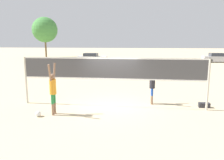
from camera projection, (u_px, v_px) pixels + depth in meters
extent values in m
plane|color=#C6B28C|center=(112.00, 106.00, 10.65)|extent=(200.00, 200.00, 0.00)
cylinder|color=beige|center=(26.00, 80.00, 11.03)|extent=(0.10, 0.10, 2.37)
cylinder|color=beige|center=(208.00, 85.00, 9.86)|extent=(0.10, 0.10, 2.37)
cube|color=#47474C|center=(112.00, 69.00, 10.33)|extent=(8.69, 0.02, 1.03)
cube|color=white|center=(112.00, 58.00, 10.25)|extent=(8.69, 0.03, 0.06)
cube|color=white|center=(112.00, 79.00, 10.42)|extent=(8.69, 0.03, 0.06)
cylinder|color=#8C664C|center=(53.00, 110.00, 9.32)|extent=(0.11, 0.11, 0.49)
cylinder|color=#267F3F|center=(52.00, 99.00, 9.25)|extent=(0.12, 0.12, 0.40)
cylinder|color=#8C664C|center=(55.00, 108.00, 9.52)|extent=(0.11, 0.11, 0.49)
cylinder|color=#267F3F|center=(54.00, 98.00, 9.44)|extent=(0.12, 0.12, 0.40)
cylinder|color=orange|center=(53.00, 87.00, 9.25)|extent=(0.28, 0.28, 0.64)
sphere|color=#8C664C|center=(52.00, 77.00, 9.18)|extent=(0.25, 0.25, 0.25)
cylinder|color=#8C664C|center=(50.00, 73.00, 8.91)|extent=(0.08, 0.23, 0.71)
cylinder|color=#8C664C|center=(54.00, 71.00, 9.38)|extent=(0.08, 0.23, 0.71)
cylinder|color=#8C664C|center=(152.00, 99.00, 11.15)|extent=(0.11, 0.11, 0.44)
cylinder|color=#1E47A5|center=(152.00, 91.00, 11.08)|extent=(0.12, 0.12, 0.36)
cylinder|color=#8C664C|center=(152.00, 100.00, 10.95)|extent=(0.11, 0.11, 0.44)
cylinder|color=#1E47A5|center=(152.00, 92.00, 10.88)|extent=(0.12, 0.12, 0.36)
cylinder|color=#26262D|center=(152.00, 83.00, 10.90)|extent=(0.28, 0.28, 0.57)
sphere|color=#8C664C|center=(153.00, 75.00, 10.83)|extent=(0.22, 0.22, 0.22)
cylinder|color=#8C664C|center=(152.00, 71.00, 11.03)|extent=(0.08, 0.21, 0.64)
cylinder|color=#8C664C|center=(153.00, 72.00, 10.57)|extent=(0.08, 0.21, 0.64)
sphere|color=white|center=(38.00, 114.00, 9.17)|extent=(0.24, 0.24, 0.24)
cube|color=#2D2D33|center=(204.00, 105.00, 10.45)|extent=(0.51, 0.26, 0.23)
cube|color=silver|center=(92.00, 58.00, 34.68)|extent=(4.73, 1.87, 0.72)
cube|color=#2D333D|center=(91.00, 55.00, 34.61)|extent=(2.14, 1.70, 0.49)
cylinder|color=black|center=(102.00, 59.00, 35.35)|extent=(0.64, 0.23, 0.64)
cylinder|color=black|center=(100.00, 60.00, 33.66)|extent=(0.64, 0.23, 0.64)
cylinder|color=black|center=(85.00, 59.00, 35.76)|extent=(0.64, 0.23, 0.64)
cylinder|color=black|center=(82.00, 60.00, 34.08)|extent=(0.64, 0.23, 0.64)
cube|color=#B7B7BC|center=(218.00, 59.00, 33.39)|extent=(4.46, 1.75, 0.81)
cube|color=#2D333D|center=(217.00, 55.00, 33.31)|extent=(2.01, 1.60, 0.48)
cylinder|color=black|center=(207.00, 60.00, 34.42)|extent=(0.64, 0.22, 0.64)
cylinder|color=black|center=(210.00, 61.00, 32.82)|extent=(0.64, 0.22, 0.64)
cylinder|color=brown|center=(46.00, 47.00, 43.40)|extent=(0.34, 0.34, 4.08)
sphere|color=#42843D|center=(45.00, 30.00, 42.81)|extent=(4.91, 4.91, 4.91)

